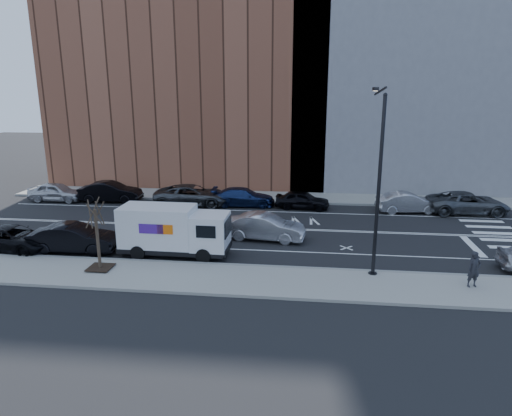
% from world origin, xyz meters
% --- Properties ---
extents(ground, '(120.00, 120.00, 0.00)m').
position_xyz_m(ground, '(0.00, 0.00, 0.00)').
color(ground, black).
rests_on(ground, ground).
extents(sidewalk_near, '(44.00, 3.60, 0.15)m').
position_xyz_m(sidewalk_near, '(0.00, -8.80, 0.07)').
color(sidewalk_near, gray).
rests_on(sidewalk_near, ground).
extents(sidewalk_far, '(44.00, 3.60, 0.15)m').
position_xyz_m(sidewalk_far, '(0.00, 8.80, 0.07)').
color(sidewalk_far, gray).
rests_on(sidewalk_far, ground).
extents(curb_near, '(44.00, 0.25, 0.17)m').
position_xyz_m(curb_near, '(0.00, -7.00, 0.08)').
color(curb_near, gray).
rests_on(curb_near, ground).
extents(curb_far, '(44.00, 0.25, 0.17)m').
position_xyz_m(curb_far, '(0.00, 7.00, 0.08)').
color(curb_far, gray).
rests_on(curb_far, ground).
extents(crosswalk, '(3.00, 14.00, 0.01)m').
position_xyz_m(crosswalk, '(16.00, 0.00, 0.00)').
color(crosswalk, white).
rests_on(crosswalk, ground).
extents(road_markings, '(40.00, 8.60, 0.01)m').
position_xyz_m(road_markings, '(0.00, 0.00, 0.00)').
color(road_markings, white).
rests_on(road_markings, ground).
extents(bldg_brick, '(26.00, 10.00, 22.00)m').
position_xyz_m(bldg_brick, '(-8.00, 15.60, 11.00)').
color(bldg_brick, brown).
rests_on(bldg_brick, ground).
extents(bldg_concrete, '(20.00, 10.00, 26.00)m').
position_xyz_m(bldg_concrete, '(12.00, 15.60, 13.00)').
color(bldg_concrete, slate).
rests_on(bldg_concrete, ground).
extents(streetlight, '(0.44, 4.02, 9.34)m').
position_xyz_m(streetlight, '(7.00, -6.91, 5.08)').
color(streetlight, black).
rests_on(streetlight, ground).
extents(street_tree, '(1.20, 1.20, 3.75)m').
position_xyz_m(street_tree, '(-7.00, -8.40, 1.45)').
color(street_tree, black).
rests_on(street_tree, ground).
extents(fedex_van, '(6.25, 2.30, 2.84)m').
position_xyz_m(fedex_van, '(-3.86, -5.60, 1.49)').
color(fedex_van, black).
rests_on(fedex_van, ground).
extents(far_parked_a, '(4.62, 1.91, 1.57)m').
position_xyz_m(far_parked_a, '(-17.29, 5.57, 0.78)').
color(far_parked_a, '#B7B8BD').
rests_on(far_parked_a, ground).
extents(far_parked_b, '(5.16, 2.01, 1.67)m').
position_xyz_m(far_parked_b, '(-12.70, 5.89, 0.84)').
color(far_parked_b, black).
rests_on(far_parked_b, ground).
extents(far_parked_c, '(6.23, 3.26, 1.67)m').
position_xyz_m(far_parked_c, '(-5.64, 5.45, 0.84)').
color(far_parked_c, '#414448').
rests_on(far_parked_c, ground).
extents(far_parked_d, '(5.14, 2.35, 1.46)m').
position_xyz_m(far_parked_d, '(-1.53, 5.82, 0.73)').
color(far_parked_d, navy).
rests_on(far_parked_d, ground).
extents(far_parked_e, '(4.35, 2.09, 1.43)m').
position_xyz_m(far_parked_e, '(3.20, 5.48, 0.72)').
color(far_parked_e, black).
rests_on(far_parked_e, ground).
extents(far_parked_f, '(4.84, 2.25, 1.54)m').
position_xyz_m(far_parked_f, '(11.20, 5.32, 0.77)').
color(far_parked_f, '#ABACB0').
rests_on(far_parked_f, ground).
extents(far_parked_g, '(6.02, 2.99, 1.64)m').
position_xyz_m(far_parked_g, '(15.60, 5.52, 0.82)').
color(far_parked_g, '#494D51').
rests_on(far_parked_g, ground).
extents(driving_sedan, '(5.11, 2.29, 1.63)m').
position_xyz_m(driving_sedan, '(1.02, -2.27, 0.81)').
color(driving_sedan, '#B2B1B6').
rests_on(driving_sedan, ground).
extents(near_parked_rear_a, '(5.13, 2.08, 1.65)m').
position_xyz_m(near_parked_rear_a, '(-9.75, -5.79, 0.83)').
color(near_parked_rear_a, black).
rests_on(near_parked_rear_a, ground).
extents(near_parked_rear_b, '(5.34, 2.76, 1.44)m').
position_xyz_m(near_parked_rear_b, '(-13.51, -5.91, 0.72)').
color(near_parked_rear_b, black).
rests_on(near_parked_rear_b, ground).
extents(pedestrian, '(0.73, 0.58, 1.75)m').
position_xyz_m(pedestrian, '(11.48, -8.42, 1.03)').
color(pedestrian, '#222228').
rests_on(pedestrian, sidewalk_near).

